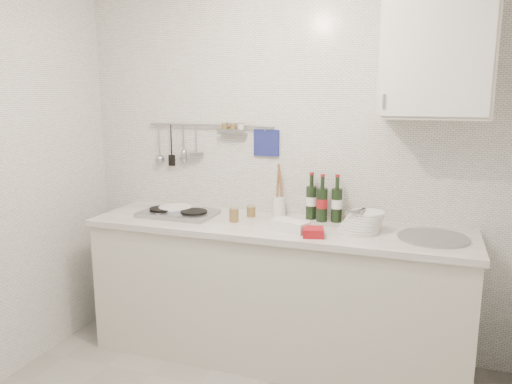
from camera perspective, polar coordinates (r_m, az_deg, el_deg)
back_wall at (r=3.41m, az=3.82°, el=2.89°), size 3.00×0.02×2.50m
counter at (r=3.35m, az=2.34°, el=-11.78°), size 2.44×0.64×0.96m
wall_rail at (r=3.56m, az=-5.61°, el=6.07°), size 0.98×0.09×0.34m
wall_cabinet at (r=3.08m, az=19.94°, el=14.42°), size 0.60×0.38×0.70m
plate_stack_hob at (r=3.53m, az=-9.36°, el=-2.02°), size 0.25×0.25×0.04m
plate_stack_sink at (r=3.09m, az=12.08°, el=-3.38°), size 0.28×0.26×0.13m
wine_bottles at (r=3.28m, az=7.71°, el=-0.63°), size 0.25×0.12×0.31m
butter_dish at (r=3.04m, az=3.95°, el=-3.87°), size 0.25×0.18×0.07m
strawberry_punnet at (r=2.95m, az=6.55°, el=-4.59°), size 0.15×0.15×0.05m
utensil_crock at (r=3.39m, az=2.63°, el=-1.36°), size 0.09×0.09×0.36m
jar_a at (r=3.39m, az=-0.56°, el=-2.15°), size 0.06×0.06×0.08m
jar_b at (r=3.29m, az=11.10°, el=-2.84°), size 0.06×0.06×0.07m
jar_c at (r=3.25m, az=10.59°, el=-3.00°), size 0.06×0.06×0.07m
jar_d at (r=3.25m, az=-2.53°, el=-2.57°), size 0.06×0.06×0.10m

